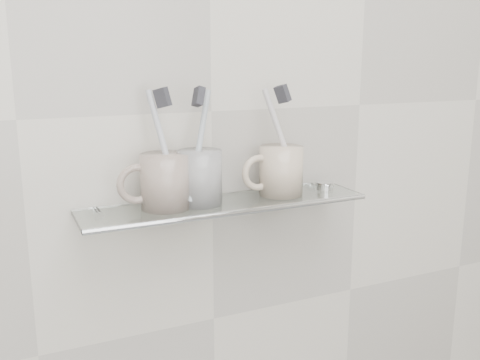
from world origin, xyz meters
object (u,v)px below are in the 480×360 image
mug_right (281,171)px  mug_center (200,177)px  shelf_glass (226,204)px  mug_left (165,181)px

mug_right → mug_center: bearing=-155.0°
shelf_glass → mug_right: (0.11, 0.00, 0.05)m
shelf_glass → mug_right: size_ratio=5.65×
mug_center → mug_right: mug_center is taller
mug_center → mug_left: bearing=-172.0°
mug_center → mug_right: bearing=8.0°
mug_left → mug_right: size_ratio=1.02×
mug_left → mug_center: mug_center is taller
mug_left → shelf_glass: bearing=12.4°
shelf_glass → mug_left: mug_left is taller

